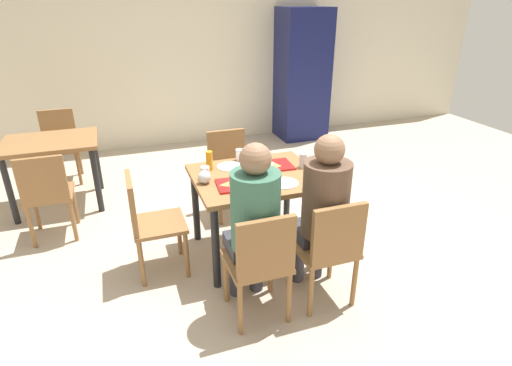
{
  "coord_description": "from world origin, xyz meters",
  "views": [
    {
      "loc": [
        -1.02,
        -2.89,
        2.04
      ],
      "look_at": [
        0.0,
        0.0,
        0.65
      ],
      "focal_mm": 29.02,
      "sensor_mm": 36.0,
      "label": 1
    }
  ],
  "objects_px": {
    "paper_plate_near_edge": "(284,183)",
    "pizza_slice_b": "(268,164)",
    "chair_far_side": "(229,167)",
    "plastic_cup_d": "(256,156)",
    "person_in_red": "(254,217)",
    "foil_bundle": "(205,177)",
    "drink_fridge": "(302,75)",
    "plastic_cup_b": "(276,186)",
    "background_chair_near": "(47,191)",
    "plastic_cup_c": "(205,173)",
    "background_table": "(52,152)",
    "soda_can": "(303,161)",
    "person_in_brown_jacket": "(323,205)",
    "plastic_cup_a": "(240,155)",
    "chair_near_right": "(330,246)",
    "background_chair_far": "(60,141)",
    "chair_left_end": "(147,218)",
    "condiment_bottle": "(209,161)",
    "paper_plate_center": "(230,167)",
    "pizza_slice_a": "(240,182)",
    "chair_near_left": "(261,260)",
    "main_table": "(256,186)",
    "tray_red_near": "(241,184)"
  },
  "relations": [
    {
      "from": "plastic_cup_b",
      "to": "background_chair_near",
      "type": "xyz_separation_m",
      "value": [
        -1.68,
        1.14,
        -0.29
      ]
    },
    {
      "from": "main_table",
      "to": "foil_bundle",
      "type": "xyz_separation_m",
      "value": [
        -0.43,
        -0.02,
        0.15
      ]
    },
    {
      "from": "paper_plate_center",
      "to": "soda_can",
      "type": "bearing_deg",
      "value": -20.05
    },
    {
      "from": "chair_near_left",
      "to": "pizza_slice_b",
      "type": "distance_m",
      "value": 1.04
    },
    {
      "from": "person_in_brown_jacket",
      "to": "background_chair_near",
      "type": "height_order",
      "value": "person_in_brown_jacket"
    },
    {
      "from": "paper_plate_center",
      "to": "background_chair_far",
      "type": "relative_size",
      "value": 0.26
    },
    {
      "from": "person_in_red",
      "to": "paper_plate_near_edge",
      "type": "relative_size",
      "value": 5.65
    },
    {
      "from": "chair_far_side",
      "to": "background_chair_near",
      "type": "relative_size",
      "value": 1.0
    },
    {
      "from": "person_in_brown_jacket",
      "to": "plastic_cup_a",
      "type": "distance_m",
      "value": 1.06
    },
    {
      "from": "person_in_brown_jacket",
      "to": "background_table",
      "type": "distance_m",
      "value": 2.9
    },
    {
      "from": "person_in_red",
      "to": "foil_bundle",
      "type": "bearing_deg",
      "value": 105.23
    },
    {
      "from": "pizza_slice_b",
      "to": "background_chair_far",
      "type": "height_order",
      "value": "background_chair_far"
    },
    {
      "from": "chair_near_right",
      "to": "soda_can",
      "type": "bearing_deg",
      "value": 78.01
    },
    {
      "from": "plastic_cup_c",
      "to": "background_table",
      "type": "distance_m",
      "value": 1.93
    },
    {
      "from": "person_in_brown_jacket",
      "to": "background_chair_near",
      "type": "relative_size",
      "value": 1.49
    },
    {
      "from": "person_in_red",
      "to": "background_chair_near",
      "type": "relative_size",
      "value": 1.49
    },
    {
      "from": "plastic_cup_d",
      "to": "pizza_slice_a",
      "type": "bearing_deg",
      "value": -124.05
    },
    {
      "from": "paper_plate_center",
      "to": "main_table",
      "type": "bearing_deg",
      "value": -56.98
    },
    {
      "from": "chair_far_side",
      "to": "plastic_cup_d",
      "type": "distance_m",
      "value": 0.61
    },
    {
      "from": "paper_plate_near_edge",
      "to": "pizza_slice_b",
      "type": "height_order",
      "value": "pizza_slice_b"
    },
    {
      "from": "foil_bundle",
      "to": "drink_fridge",
      "type": "bearing_deg",
      "value": 52.99
    },
    {
      "from": "plastic_cup_a",
      "to": "plastic_cup_d",
      "type": "height_order",
      "value": "same"
    },
    {
      "from": "main_table",
      "to": "pizza_slice_b",
      "type": "distance_m",
      "value": 0.23
    },
    {
      "from": "plastic_cup_d",
      "to": "background_table",
      "type": "height_order",
      "value": "plastic_cup_d"
    },
    {
      "from": "background_chair_far",
      "to": "plastic_cup_a",
      "type": "bearing_deg",
      "value": -49.2
    },
    {
      "from": "chair_far_side",
      "to": "condiment_bottle",
      "type": "xyz_separation_m",
      "value": [
        -0.33,
        -0.57,
        0.32
      ]
    },
    {
      "from": "person_in_brown_jacket",
      "to": "foil_bundle",
      "type": "distance_m",
      "value": 0.93
    },
    {
      "from": "chair_near_right",
      "to": "background_table",
      "type": "height_order",
      "value": "chair_near_right"
    },
    {
      "from": "pizza_slice_a",
      "to": "background_table",
      "type": "relative_size",
      "value": 0.27
    },
    {
      "from": "plastic_cup_a",
      "to": "background_chair_near",
      "type": "distance_m",
      "value": 1.71
    },
    {
      "from": "paper_plate_center",
      "to": "background_chair_near",
      "type": "distance_m",
      "value": 1.62
    },
    {
      "from": "person_in_red",
      "to": "paper_plate_near_edge",
      "type": "distance_m",
      "value": 0.59
    },
    {
      "from": "plastic_cup_c",
      "to": "soda_can",
      "type": "height_order",
      "value": "soda_can"
    },
    {
      "from": "chair_near_left",
      "to": "plastic_cup_d",
      "type": "relative_size",
      "value": 8.34
    },
    {
      "from": "condiment_bottle",
      "to": "drink_fridge",
      "type": "height_order",
      "value": "drink_fridge"
    },
    {
      "from": "chair_near_left",
      "to": "condiment_bottle",
      "type": "xyz_separation_m",
      "value": [
        -0.08,
        1.04,
        0.32
      ]
    },
    {
      "from": "chair_left_end",
      "to": "drink_fridge",
      "type": "relative_size",
      "value": 0.44
    },
    {
      "from": "chair_near_left",
      "to": "person_in_brown_jacket",
      "type": "relative_size",
      "value": 0.67
    },
    {
      "from": "person_in_brown_jacket",
      "to": "tray_red_near",
      "type": "distance_m",
      "value": 0.67
    },
    {
      "from": "plastic_cup_d",
      "to": "background_chair_near",
      "type": "bearing_deg",
      "value": 163.9
    },
    {
      "from": "chair_near_right",
      "to": "background_table",
      "type": "bearing_deg",
      "value": 129.45
    },
    {
      "from": "chair_left_end",
      "to": "person_in_brown_jacket",
      "type": "relative_size",
      "value": 0.67
    },
    {
      "from": "chair_left_end",
      "to": "background_chair_near",
      "type": "bearing_deg",
      "value": 134.72
    },
    {
      "from": "person_in_red",
      "to": "foil_bundle",
      "type": "distance_m",
      "value": 0.67
    },
    {
      "from": "background_chair_far",
      "to": "plastic_cup_d",
      "type": "bearing_deg",
      "value": -48.34
    },
    {
      "from": "pizza_slice_b",
      "to": "drink_fridge",
      "type": "xyz_separation_m",
      "value": [
        1.59,
        2.73,
        0.2
      ]
    },
    {
      "from": "pizza_slice_a",
      "to": "pizza_slice_b",
      "type": "distance_m",
      "value": 0.42
    },
    {
      "from": "plastic_cup_b",
      "to": "background_chair_near",
      "type": "bearing_deg",
      "value": 145.94
    },
    {
      "from": "chair_left_end",
      "to": "background_chair_far",
      "type": "relative_size",
      "value": 1.0
    },
    {
      "from": "chair_far_side",
      "to": "plastic_cup_d",
      "type": "height_order",
      "value": "chair_far_side"
    }
  ]
}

